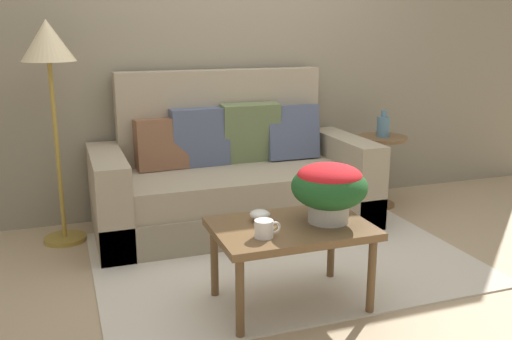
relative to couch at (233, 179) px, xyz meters
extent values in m
plane|color=tan|center=(0.10, -0.69, -0.35)|extent=(14.00, 14.00, 0.00)
cube|color=gray|center=(0.10, 0.48, 1.05)|extent=(6.40, 0.12, 2.80)
cube|color=beige|center=(0.10, -0.74, -0.35)|extent=(2.38, 1.73, 0.01)
cube|color=gray|center=(0.00, -0.08, -0.23)|extent=(2.06, 0.92, 0.25)
cube|color=gray|center=(0.00, -0.10, 0.00)|extent=(1.61, 0.83, 0.20)
cube|color=gray|center=(0.00, 0.29, 0.34)|extent=(1.61, 0.17, 0.93)
cube|color=gray|center=(-0.92, -0.08, -0.04)|extent=(0.22, 0.92, 0.64)
cube|color=gray|center=(0.92, -0.08, -0.04)|extent=(0.22, 0.92, 0.64)
cube|color=#607047|center=(0.19, 0.14, 0.32)|extent=(0.45, 0.18, 0.46)
cube|color=#4C5670|center=(0.53, 0.13, 0.31)|extent=(0.43, 0.22, 0.44)
cube|color=#4C5670|center=(-0.21, 0.14, 0.32)|extent=(0.44, 0.17, 0.44)
cube|color=brown|center=(-0.51, 0.13, 0.29)|extent=(0.38, 0.21, 0.38)
cylinder|color=brown|center=(-0.45, -1.57, -0.14)|extent=(0.04, 0.04, 0.42)
cylinder|color=brown|center=(0.27, -1.57, -0.14)|extent=(0.04, 0.04, 0.42)
cylinder|color=brown|center=(-0.45, -1.11, -0.14)|extent=(0.04, 0.04, 0.42)
cylinder|color=brown|center=(0.27, -1.11, -0.14)|extent=(0.04, 0.04, 0.42)
cube|color=brown|center=(-0.09, -1.34, 0.09)|extent=(0.83, 0.56, 0.04)
cylinder|color=brown|center=(1.31, 0.01, -0.34)|extent=(0.26, 0.26, 0.03)
cylinder|color=brown|center=(1.31, 0.01, -0.06)|extent=(0.05, 0.05, 0.55)
cylinder|color=brown|center=(1.31, 0.01, 0.23)|extent=(0.41, 0.41, 0.03)
cylinder|color=olive|center=(-1.23, 0.06, -0.34)|extent=(0.29, 0.29, 0.03)
cylinder|color=olive|center=(-1.23, 0.06, 0.29)|extent=(0.03, 0.03, 1.23)
cone|color=beige|center=(-1.23, 0.06, 1.04)|extent=(0.35, 0.35, 0.27)
cylinder|color=#B7B2A8|center=(0.12, -1.36, 0.17)|extent=(0.22, 0.22, 0.12)
ellipsoid|color=#1E5123|center=(0.12, -1.36, 0.30)|extent=(0.41, 0.41, 0.24)
ellipsoid|color=red|center=(0.12, -1.36, 0.36)|extent=(0.35, 0.35, 0.13)
cylinder|color=white|center=(-0.29, -1.46, 0.15)|extent=(0.10, 0.10, 0.09)
torus|color=white|center=(-0.23, -1.46, 0.15)|extent=(0.06, 0.01, 0.06)
cylinder|color=silver|center=(-0.22, -1.22, 0.12)|extent=(0.05, 0.05, 0.02)
ellipsoid|color=silver|center=(-0.22, -1.22, 0.14)|extent=(0.11, 0.11, 0.05)
cylinder|color=slate|center=(1.30, 0.00, 0.33)|extent=(0.11, 0.11, 0.16)
cylinder|color=slate|center=(1.30, 0.00, 0.44)|extent=(0.05, 0.05, 0.05)
camera|label=1|loc=(-1.20, -3.90, 1.13)|focal=39.00mm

